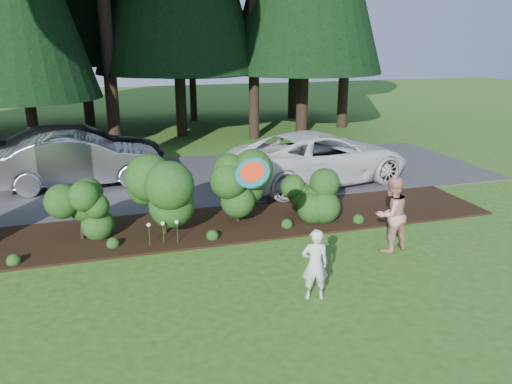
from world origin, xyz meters
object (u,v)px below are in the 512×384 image
Objects in this scene: child at (315,264)px; adult at (391,214)px; car_white_suv at (321,157)px; car_dark_suv at (79,148)px; frisbee at (253,173)px; car_silver_wagon at (81,160)px.

adult is (2.33, 1.44, 0.17)m from child.
child is (-3.00, -6.60, -0.18)m from car_white_suv.
car_white_suv is 4.41× the size of child.
adult is at bearing -137.18° from child.
car_dark_suv reaches higher than car_white_suv.
frisbee is at bearing 7.99° from adult.
frisbee is (-4.04, -6.38, 1.47)m from car_white_suv.
frisbee is at bearing -161.64° from car_silver_wagon.
car_silver_wagon is at bearing 110.47° from frisbee.
car_white_suv is at bearing -109.18° from adult.
frisbee is at bearing -0.99° from child.
car_silver_wagon is at bearing -52.82° from child.
car_dark_suv reaches higher than car_silver_wagon.
car_dark_suv is 10.73m from adult.
car_dark_suv is 4.32× the size of child.
car_white_suv is 1.02× the size of car_dark_suv.
car_silver_wagon is at bearing 66.04° from car_white_suv.
adult is (6.39, -6.85, -0.01)m from car_silver_wagon.
car_white_suv is 7.25m from child.
car_silver_wagon reaches higher than car_white_suv.
child is at bearing -162.70° from car_dark_suv.
child is 1.95× the size of frisbee.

